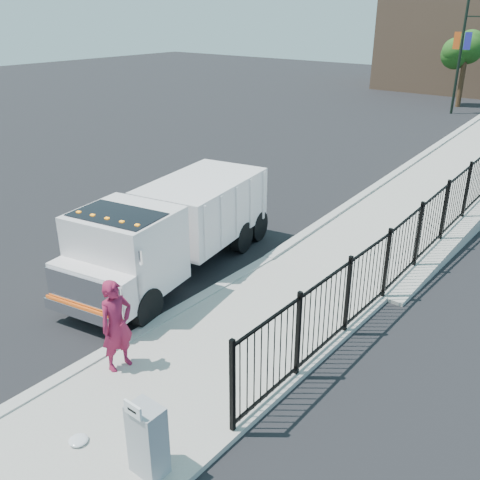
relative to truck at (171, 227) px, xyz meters
The scene contains 12 objects.
ground 2.80m from the truck, 46.02° to the right, with size 120.00×120.00×0.00m, color black.
sidewalk 5.37m from the truck, 46.06° to the right, with size 3.55×12.00×0.12m, color #9E998E.
curb 4.31m from the truck, 65.78° to the right, with size 0.30×12.00×0.16m, color #ADAAA3.
ramp 14.82m from the truck, 75.03° to the left, with size 3.95×24.00×1.70m, color #9E998E.
truck is the anchor object (origin of this frame).
worker 4.45m from the truck, 58.63° to the right, with size 0.71×0.46×1.94m, color maroon.
utility_cabinet 7.14m from the truck, 47.67° to the right, with size 0.55×0.40×1.25m, color gray.
arrow_sign 7.27m from the truck, 48.84° to the right, with size 0.35×0.04×0.22m, color white.
debris 6.66m from the truck, 58.76° to the right, with size 0.33×0.33×0.08m, color silver.
light_pole_0 29.80m from the truck, 93.87° to the left, with size 3.77×0.22×8.00m.
tree_0 32.93m from the truck, 95.04° to the left, with size 2.34×2.34×5.17m.
building 42.96m from the truck, 99.82° to the left, with size 10.00×10.00×8.00m, color #8C664C.
Camera 1 is at (8.13, -7.52, 6.84)m, focal length 40.00 mm.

